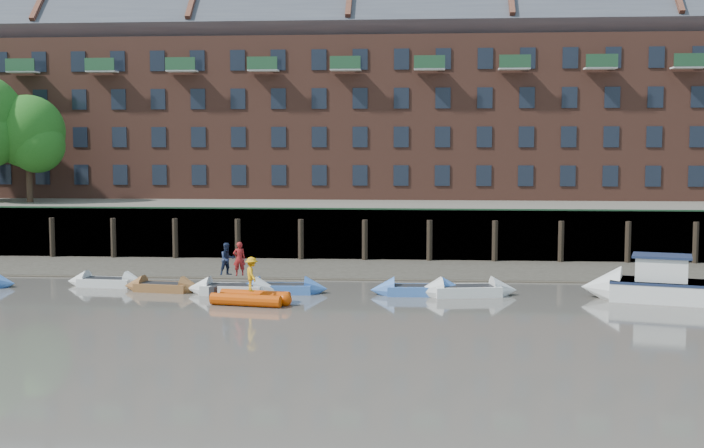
# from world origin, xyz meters

# --- Properties ---
(ground) EXTENTS (220.00, 220.00, 0.00)m
(ground) POSITION_xyz_m (0.00, 0.00, 0.00)
(ground) COLOR #5A544D
(ground) RESTS_ON ground
(foreshore) EXTENTS (110.00, 8.00, 0.50)m
(foreshore) POSITION_xyz_m (0.00, 18.00, 0.00)
(foreshore) COLOR #3D382F
(foreshore) RESTS_ON ground
(mud_band) EXTENTS (110.00, 1.60, 0.10)m
(mud_band) POSITION_xyz_m (0.00, 14.60, 0.00)
(mud_band) COLOR #4C4336
(mud_band) RESTS_ON ground
(river_wall) EXTENTS (110.00, 1.23, 3.30)m
(river_wall) POSITION_xyz_m (-0.00, 22.38, 1.59)
(river_wall) COLOR #2D2A26
(river_wall) RESTS_ON ground
(bank_terrace) EXTENTS (110.00, 28.00, 3.20)m
(bank_terrace) POSITION_xyz_m (0.00, 36.00, 1.60)
(bank_terrace) COLOR #5E594D
(bank_terrace) RESTS_ON ground
(apartment_terrace) EXTENTS (80.60, 15.56, 20.98)m
(apartment_terrace) POSITION_xyz_m (-0.00, 36.99, 12.82)
(apartment_terrace) COLOR brown
(apartment_terrace) RESTS_ON bank_terrace
(rowboat_1) EXTENTS (4.40, 1.66, 1.25)m
(rowboat_1) POSITION_xyz_m (-10.55, 10.98, 0.22)
(rowboat_1) COLOR silver
(rowboat_1) RESTS_ON ground
(rowboat_2) EXTENTS (4.26, 1.78, 1.20)m
(rowboat_2) POSITION_xyz_m (-7.25, 9.72, 0.21)
(rowboat_2) COLOR brown
(rowboat_2) RESTS_ON ground
(rowboat_3) EXTENTS (4.63, 1.53, 1.33)m
(rowboat_3) POSITION_xyz_m (-3.63, 9.16, 0.24)
(rowboat_3) COLOR silver
(rowboat_3) RESTS_ON ground
(rowboat_4) EXTENTS (4.50, 1.51, 1.29)m
(rowboat_4) POSITION_xyz_m (-1.28, 9.61, 0.23)
(rowboat_4) COLOR #3C6BBD
(rowboat_4) RESTS_ON ground
(rowboat_5) EXTENTS (4.66, 1.50, 1.34)m
(rowboat_5) POSITION_xyz_m (5.34, 9.59, 0.24)
(rowboat_5) COLOR #3C6BBD
(rowboat_5) RESTS_ON ground
(rowboat_6) EXTENTS (5.09, 2.25, 1.43)m
(rowboat_6) POSITION_xyz_m (7.66, 9.52, 0.25)
(rowboat_6) COLOR silver
(rowboat_6) RESTS_ON ground
(rib_tender) EXTENTS (3.73, 2.29, 0.63)m
(rib_tender) POSITION_xyz_m (-2.11, 6.56, 0.27)
(rib_tender) COLOR #C83E03
(rib_tender) RESTS_ON ground
(motor_launch) EXTENTS (7.02, 3.91, 2.76)m
(motor_launch) POSITION_xyz_m (15.88, 8.92, 0.70)
(motor_launch) COLOR silver
(motor_launch) RESTS_ON ground
(person_rower_a) EXTENTS (0.70, 0.57, 1.65)m
(person_rower_a) POSITION_xyz_m (-3.31, 9.26, 1.72)
(person_rower_a) COLOR maroon
(person_rower_a) RESTS_ON rowboat_3
(person_rower_b) EXTENTS (0.98, 0.94, 1.58)m
(person_rower_b) POSITION_xyz_m (-3.92, 9.34, 1.69)
(person_rower_b) COLOR #19233F
(person_rower_b) RESTS_ON rowboat_3
(person_rib_crew) EXTENTS (0.93, 1.16, 1.56)m
(person_rib_crew) POSITION_xyz_m (-2.20, 6.61, 1.37)
(person_rib_crew) COLOR orange
(person_rib_crew) RESTS_ON rib_tender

